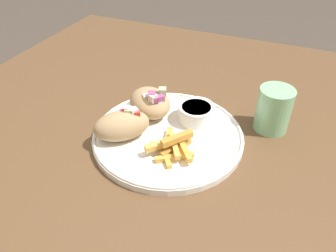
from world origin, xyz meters
name	(u,v)px	position (x,y,z in m)	size (l,w,h in m)	color
table	(166,158)	(0.00, 0.00, 0.67)	(1.14, 1.14, 0.75)	brown
plate	(168,135)	(0.02, -0.03, 0.76)	(0.31, 0.31, 0.02)	white
pita_sandwich_near	(122,125)	(-0.06, -0.07, 0.80)	(0.13, 0.12, 0.07)	tan
pita_sandwich_far	(150,102)	(-0.05, 0.02, 0.80)	(0.13, 0.13, 0.07)	tan
fries_pile	(172,147)	(0.05, -0.08, 0.78)	(0.10, 0.11, 0.04)	gold
sauce_ramekin	(196,112)	(0.06, 0.04, 0.79)	(0.08, 0.08, 0.04)	white
water_glass	(273,111)	(0.21, 0.09, 0.80)	(0.07, 0.07, 0.10)	#8CCC93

